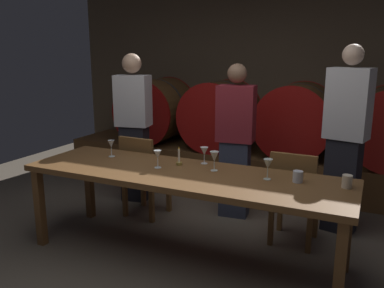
# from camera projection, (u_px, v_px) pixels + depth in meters

# --- Properties ---
(ground_plane) EXTENTS (7.85, 7.85, 0.00)m
(ground_plane) POSITION_uv_depth(u_px,v_px,m) (172.00, 273.00, 3.18)
(ground_plane) COLOR brown
(back_wall) EXTENTS (6.03, 0.24, 2.83)m
(back_wall) POSITION_uv_depth(u_px,v_px,m) (271.00, 75.00, 5.51)
(back_wall) COLOR brown
(back_wall) RESTS_ON ground
(barrel_shelf) EXTENTS (5.43, 0.90, 0.45)m
(barrel_shelf) POSITION_uv_depth(u_px,v_px,m) (257.00, 168.00, 5.30)
(barrel_shelf) COLOR brown
(barrel_shelf) RESTS_ON ground
(wine_barrel_far_left) EXTENTS (0.92, 0.88, 0.92)m
(wine_barrel_far_left) POSITION_uv_depth(u_px,v_px,m) (156.00, 110.00, 5.78)
(wine_barrel_far_left) COLOR brown
(wine_barrel_far_left) RESTS_ON barrel_shelf
(wine_barrel_center_left) EXTENTS (0.92, 0.88, 0.92)m
(wine_barrel_center_left) POSITION_uv_depth(u_px,v_px,m) (221.00, 115.00, 5.36)
(wine_barrel_center_left) COLOR #513319
(wine_barrel_center_left) RESTS_ON barrel_shelf
(wine_barrel_center_right) EXTENTS (0.92, 0.88, 0.92)m
(wine_barrel_center_right) POSITION_uv_depth(u_px,v_px,m) (297.00, 120.00, 4.95)
(wine_barrel_center_right) COLOR brown
(wine_barrel_center_right) RESTS_ON barrel_shelf
(dining_table) EXTENTS (2.72, 0.81, 0.76)m
(dining_table) POSITION_uv_depth(u_px,v_px,m) (184.00, 180.00, 3.29)
(dining_table) COLOR brown
(dining_table) RESTS_ON ground
(chair_left) EXTENTS (0.42, 0.42, 0.88)m
(chair_left) POSITION_uv_depth(u_px,v_px,m) (143.00, 172.00, 4.19)
(chair_left) COLOR brown
(chair_left) RESTS_ON ground
(chair_right) EXTENTS (0.41, 0.41, 0.88)m
(chair_right) POSITION_uv_depth(u_px,v_px,m) (294.00, 194.00, 3.56)
(chair_right) COLOR brown
(chair_right) RESTS_ON ground
(guest_left) EXTENTS (0.42, 0.30, 1.71)m
(guest_left) POSITION_uv_depth(u_px,v_px,m) (134.00, 127.00, 4.59)
(guest_left) COLOR black
(guest_left) RESTS_ON ground
(guest_center) EXTENTS (0.40, 0.28, 1.61)m
(guest_center) POSITION_uv_depth(u_px,v_px,m) (235.00, 141.00, 4.14)
(guest_center) COLOR #33384C
(guest_center) RESTS_ON ground
(guest_right) EXTENTS (0.43, 0.32, 1.80)m
(guest_right) POSITION_uv_depth(u_px,v_px,m) (346.00, 139.00, 3.75)
(guest_right) COLOR black
(guest_right) RESTS_ON ground
(candle_center) EXTENTS (0.05, 0.05, 0.17)m
(candle_center) POSITION_uv_depth(u_px,v_px,m) (179.00, 160.00, 3.47)
(candle_center) COLOR olive
(candle_center) RESTS_ON dining_table
(wine_glass_far_left) EXTENTS (0.06, 0.06, 0.16)m
(wine_glass_far_left) POSITION_uv_depth(u_px,v_px,m) (111.00, 145.00, 3.74)
(wine_glass_far_left) COLOR white
(wine_glass_far_left) RESTS_ON dining_table
(wine_glass_left) EXTENTS (0.07, 0.07, 0.15)m
(wine_glass_left) POSITION_uv_depth(u_px,v_px,m) (158.00, 155.00, 3.37)
(wine_glass_left) COLOR white
(wine_glass_left) RESTS_ON dining_table
(wine_glass_center) EXTENTS (0.07, 0.07, 0.15)m
(wine_glass_center) POSITION_uv_depth(u_px,v_px,m) (204.00, 152.00, 3.50)
(wine_glass_center) COLOR white
(wine_glass_center) RESTS_ON dining_table
(wine_glass_right) EXTENTS (0.08, 0.08, 0.16)m
(wine_glass_right) POSITION_uv_depth(u_px,v_px,m) (214.00, 157.00, 3.29)
(wine_glass_right) COLOR silver
(wine_glass_right) RESTS_ON dining_table
(wine_glass_far_right) EXTENTS (0.07, 0.07, 0.16)m
(wine_glass_far_right) POSITION_uv_depth(u_px,v_px,m) (268.00, 164.00, 3.06)
(wine_glass_far_right) COLOR silver
(wine_glass_far_right) RESTS_ON dining_table
(cup_left) EXTENTS (0.08, 0.08, 0.09)m
(cup_left) POSITION_uv_depth(u_px,v_px,m) (298.00, 177.00, 3.01)
(cup_left) COLOR silver
(cup_left) RESTS_ON dining_table
(cup_right) EXTENTS (0.07, 0.07, 0.10)m
(cup_right) POSITION_uv_depth(u_px,v_px,m) (347.00, 181.00, 2.89)
(cup_right) COLOR beige
(cup_right) RESTS_ON dining_table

